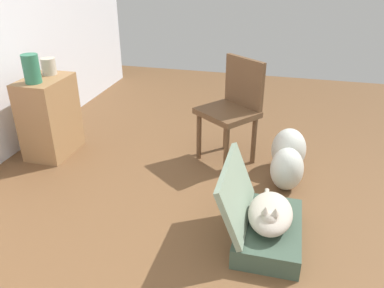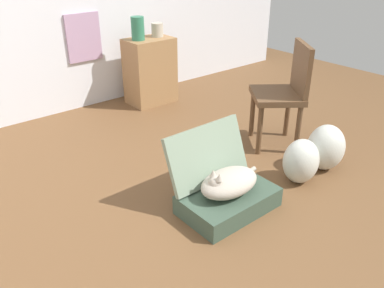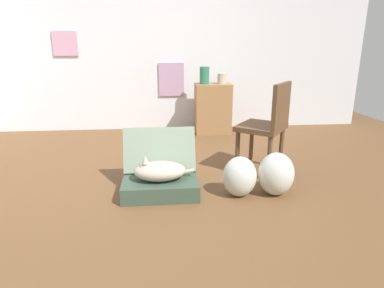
% 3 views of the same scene
% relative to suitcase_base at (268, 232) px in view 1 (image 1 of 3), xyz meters
% --- Properties ---
extents(ground_plane, '(7.68, 7.68, 0.00)m').
position_rel_suitcase_base_xyz_m(ground_plane, '(-0.05, 0.20, -0.07)').
color(ground_plane, brown).
rests_on(ground_plane, ground).
extents(suitcase_base, '(0.64, 0.41, 0.14)m').
position_rel_suitcase_base_xyz_m(suitcase_base, '(0.00, 0.00, 0.00)').
color(suitcase_base, '#384C3D').
rests_on(suitcase_base, ground).
extents(suitcase_lid, '(0.64, 0.18, 0.39)m').
position_rel_suitcase_base_xyz_m(suitcase_lid, '(0.00, 0.22, 0.27)').
color(suitcase_lid, gray).
rests_on(suitcase_lid, suitcase_base).
extents(cat, '(0.52, 0.28, 0.21)m').
position_rel_suitcase_base_xyz_m(cat, '(-0.01, 0.00, 0.15)').
color(cat, '#B2A899').
rests_on(cat, suitcase_base).
extents(plastic_bag_white, '(0.29, 0.26, 0.35)m').
position_rel_suitcase_base_xyz_m(plastic_bag_white, '(0.67, -0.08, 0.11)').
color(plastic_bag_white, silver).
rests_on(plastic_bag_white, ground).
extents(plastic_bag_clear, '(0.31, 0.29, 0.38)m').
position_rel_suitcase_base_xyz_m(plastic_bag_clear, '(0.99, -0.09, 0.12)').
color(plastic_bag_clear, silver).
rests_on(plastic_bag_clear, ground).
extents(side_table, '(0.51, 0.35, 0.72)m').
position_rel_suitcase_base_xyz_m(side_table, '(0.77, 2.05, 0.29)').
color(side_table, olive).
rests_on(side_table, ground).
extents(vase_tall, '(0.14, 0.14, 0.24)m').
position_rel_suitcase_base_xyz_m(vase_tall, '(0.64, 2.05, 0.77)').
color(vase_tall, '#2D7051').
rests_on(vase_tall, side_table).
extents(vase_short, '(0.13, 0.13, 0.14)m').
position_rel_suitcase_base_xyz_m(vase_short, '(0.90, 2.06, 0.72)').
color(vase_short, '#B7AD99').
rests_on(vase_short, side_table).
extents(chair, '(0.60, 0.61, 0.91)m').
position_rel_suitcase_base_xyz_m(chair, '(1.06, 0.42, 0.44)').
color(chair, brown).
rests_on(chair, ground).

